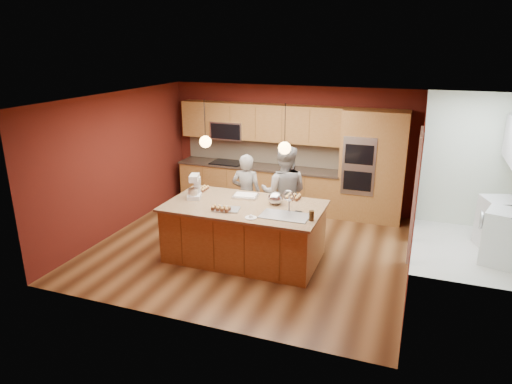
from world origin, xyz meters
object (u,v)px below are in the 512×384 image
at_px(island, 245,231).
at_px(mixing_bowl, 276,198).
at_px(person_left, 247,195).
at_px(stand_mixer, 195,188).
at_px(person_right, 284,193).

distance_m(island, mixing_bowl, 0.78).
bearing_deg(island, mixing_bowl, 25.07).
relative_size(person_left, stand_mixer, 3.80).
xyz_separation_m(person_left, mixing_bowl, (0.83, -0.77, 0.28)).
bearing_deg(stand_mixer, island, -20.83).
bearing_deg(island, person_right, 68.72).
relative_size(person_right, stand_mixer, 4.33).
height_order(island, stand_mixer, stand_mixer).
bearing_deg(island, person_left, 109.98).
xyz_separation_m(island, stand_mixer, (-0.97, 0.05, 0.66)).
distance_m(person_left, person_right, 0.76).
relative_size(island, person_right, 1.45).
height_order(person_left, mixing_bowl, person_left).
relative_size(island, person_left, 1.65).
xyz_separation_m(person_right, stand_mixer, (-1.35, -0.95, 0.24)).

